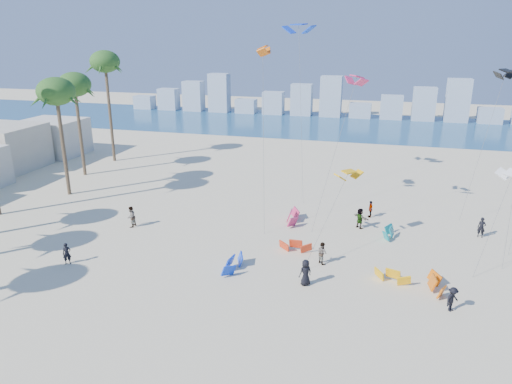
# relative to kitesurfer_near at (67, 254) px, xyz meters

# --- Properties ---
(ground) EXTENTS (220.00, 220.00, 0.00)m
(ground) POSITION_rel_kitesurfer_near_xyz_m (9.71, -8.88, -0.83)
(ground) COLOR beige
(ground) RESTS_ON ground
(ocean) EXTENTS (220.00, 220.00, 0.00)m
(ocean) POSITION_rel_kitesurfer_near_xyz_m (9.71, 63.12, -0.82)
(ocean) COLOR navy
(ocean) RESTS_ON ground
(kitesurfer_near) EXTENTS (0.72, 0.67, 1.66)m
(kitesurfer_near) POSITION_rel_kitesurfer_near_xyz_m (0.00, 0.00, 0.00)
(kitesurfer_near) COLOR black
(kitesurfer_near) RESTS_ON ground
(kitesurfer_mid) EXTENTS (1.03, 1.04, 1.70)m
(kitesurfer_mid) POSITION_rel_kitesurfer_near_xyz_m (18.39, 5.10, 0.02)
(kitesurfer_mid) COLOR gray
(kitesurfer_mid) RESTS_ON ground
(kitesurfers_far) EXTENTS (30.52, 16.05, 1.91)m
(kitesurfers_far) POSITION_rel_kitesurfer_near_xyz_m (17.97, 8.16, 0.07)
(kitesurfers_far) COLOR black
(kitesurfers_far) RESTS_ON ground
(grounded_kites) EXTENTS (15.37, 13.56, 1.03)m
(grounded_kites) POSITION_rel_kitesurfer_near_xyz_m (18.50, 6.88, -0.37)
(grounded_kites) COLOR blue
(grounded_kites) RESTS_ON ground
(flying_kites) EXTENTS (24.54, 22.07, 18.03)m
(flying_kites) POSITION_rel_kitesurfer_near_xyz_m (21.91, 16.29, 11.72)
(flying_kites) COLOR #FCB00D
(flying_kites) RESTS_ON ground
(distant_skyline) EXTENTS (85.00, 3.00, 8.40)m
(distant_skyline) POSITION_rel_kitesurfer_near_xyz_m (8.52, 73.12, 2.26)
(distant_skyline) COLOR #9EADBF
(distant_skyline) RESTS_ON ground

